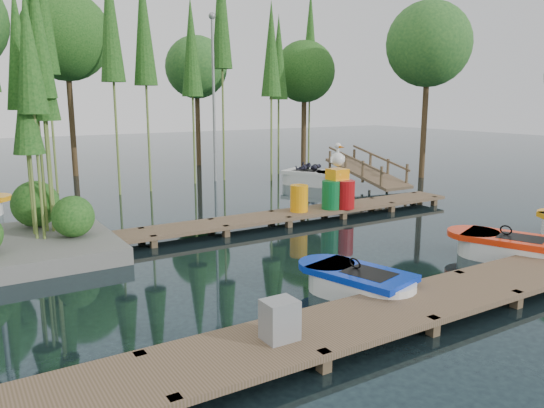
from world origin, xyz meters
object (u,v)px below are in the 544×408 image
boat_red (509,249)px  drum_cluster (339,189)px  boat_blue (358,284)px  yellow_barrel (299,198)px  utility_cabinet (280,320)px

boat_red → drum_cluster: 5.68m
boat_blue → yellow_barrel: yellow_barrel is taller
yellow_barrel → boat_red: bearing=-71.8°
utility_cabinet → drum_cluster: drum_cluster is taller
utility_cabinet → boat_red: bearing=9.9°
boat_red → drum_cluster: size_ratio=1.44×
boat_red → utility_cabinet: utility_cabinet is taller
boat_blue → utility_cabinet: utility_cabinet is taller
utility_cabinet → drum_cluster: size_ratio=0.29×
utility_cabinet → boat_blue: bearing=26.5°
boat_red → drum_cluster: drum_cluster is taller
utility_cabinet → drum_cluster: (6.56, 6.85, 0.30)m
boat_blue → drum_cluster: bearing=39.1°
yellow_barrel → drum_cluster: drum_cluster is taller
boat_red → utility_cabinet: 7.18m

